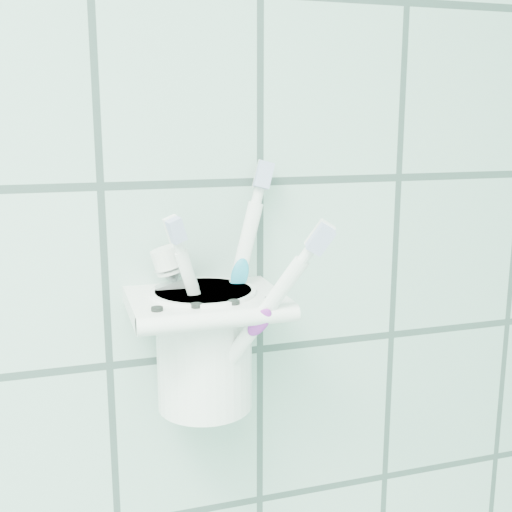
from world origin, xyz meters
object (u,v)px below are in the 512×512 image
Objects in this scene: cup at (204,344)px; toothbrush_orange at (195,293)px; toothpaste_tube at (209,306)px; toothbrush_pink at (224,297)px; toothbrush_blue at (209,277)px; holder_bracket at (206,304)px.

toothbrush_orange is at bearing -122.42° from cup.
toothpaste_tube is at bearing 53.86° from cup.
toothbrush_orange reaches higher than toothbrush_pink.
toothbrush_blue is at bearing 63.13° from toothbrush_orange.
toothbrush_blue reaches higher than toothpaste_tube.
holder_bracket is at bearing -107.82° from toothbrush_blue.
toothbrush_orange is at bearing -115.37° from toothbrush_blue.
holder_bracket is 0.88× the size of toothpaste_tube.
toothbrush_pink reaches higher than cup.
toothbrush_blue reaches higher than toothbrush_pink.
toothbrush_pink is 1.18× the size of toothpaste_tube.
toothbrush_orange reaches higher than cup.
toothbrush_pink is 0.02m from toothbrush_blue.
cup is (-0.00, 0.00, -0.04)m from holder_bracket.
toothbrush_pink is at bearing -20.55° from toothpaste_tube.
toothbrush_orange is (-0.01, -0.01, 0.01)m from holder_bracket.
toothbrush_orange is at bearing -122.34° from toothpaste_tube.
toothbrush_pink is (0.02, 0.01, 0.04)m from cup.
toothpaste_tube reaches higher than holder_bracket.
toothbrush_pink is at bearing 46.23° from toothbrush_orange.
toothbrush_blue is 1.45× the size of toothpaste_tube.
toothpaste_tube is (0.00, 0.00, -0.03)m from toothbrush_blue.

